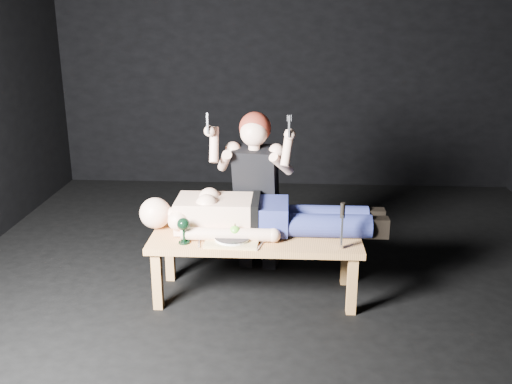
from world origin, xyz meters
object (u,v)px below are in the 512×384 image
(table, at_px, (256,266))
(goblet, at_px, (184,231))
(carving_knife, at_px, (342,226))
(serving_tray, at_px, (232,241))
(lying_man, at_px, (263,211))
(kneeling_woman, at_px, (258,190))

(table, distance_m, goblet, 0.58)
(goblet, xyz_separation_m, carving_knife, (1.03, -0.03, 0.07))
(serving_tray, xyz_separation_m, goblet, (-0.32, -0.03, 0.08))
(serving_tray, bearing_deg, lying_man, 49.37)
(serving_tray, relative_size, carving_knife, 1.13)
(kneeling_woman, bearing_deg, goblet, -118.59)
(lying_man, distance_m, serving_tray, 0.32)
(lying_man, bearing_deg, goblet, -153.68)
(goblet, height_order, carving_knife, carving_knife)
(table, xyz_separation_m, serving_tray, (-0.15, -0.12, 0.24))
(kneeling_woman, bearing_deg, serving_tray, -95.04)
(goblet, relative_size, carving_knife, 0.57)
(table, distance_m, lying_man, 0.38)
(kneeling_woman, relative_size, serving_tray, 3.64)
(lying_man, distance_m, kneeling_woman, 0.35)
(kneeling_woman, xyz_separation_m, goblet, (-0.45, -0.60, -0.10))
(serving_tray, distance_m, goblet, 0.33)
(carving_knife, bearing_deg, serving_tray, 175.03)
(table, xyz_separation_m, lying_man, (0.05, 0.11, 0.37))
(kneeling_woman, xyz_separation_m, carving_knife, (0.58, -0.63, -0.03))
(kneeling_woman, bearing_deg, lying_man, -72.29)
(table, xyz_separation_m, kneeling_woman, (-0.01, 0.45, 0.41))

